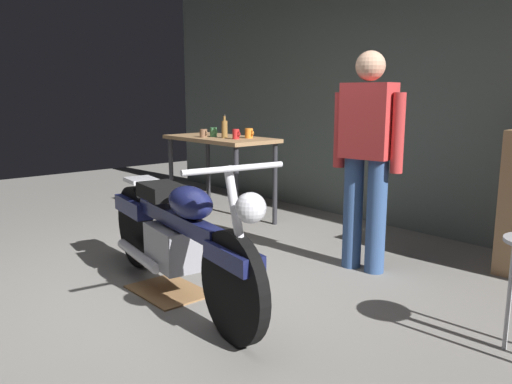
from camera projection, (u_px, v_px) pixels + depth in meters
The scene contains 11 objects.
ground_plane at pixel (180, 301), 3.41m from camera, with size 12.00×12.00×0.00m, color gray.
back_wall at pixel (421, 73), 4.93m from camera, with size 8.00×0.12×3.10m, color #56605B.
workbench at pixel (220, 147), 5.53m from camera, with size 1.30×0.64×0.90m.
motorcycle at pixel (175, 233), 3.40m from camera, with size 2.18×0.65×1.00m.
person_standing at pixel (367, 152), 3.86m from camera, with size 0.56×0.28×1.67m.
drip_tray at pixel (168, 291), 3.58m from camera, with size 0.56×0.40×0.01m, color olive.
mug_orange_travel at pixel (249, 133), 5.34m from camera, with size 0.12×0.08×0.10m.
mug_red_diner at pixel (236, 134), 5.23m from camera, with size 0.11×0.07×0.10m.
mug_green_speckled at pixel (214, 132), 5.51m from camera, with size 0.11×0.07×0.10m.
mug_brown_stoneware at pixel (204, 133), 5.44m from camera, with size 0.11×0.08×0.09m.
bottle at pixel (224, 129), 5.37m from camera, with size 0.06×0.06×0.24m.
Camera 1 is at (2.74, -1.74, 1.37)m, focal length 35.92 mm.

